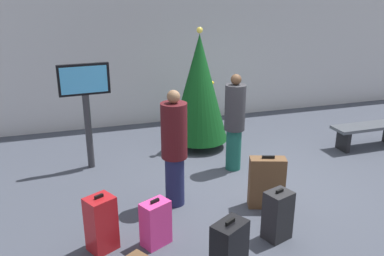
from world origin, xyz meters
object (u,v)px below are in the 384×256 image
at_px(suitcase_4, 229,251).
at_px(traveller_0, 174,147).
at_px(flight_info_kiosk, 85,97).
at_px(suitcase_3, 267,183).
at_px(suitcase_5, 156,223).
at_px(traveller_1, 235,121).
at_px(suitcase_1, 101,224).
at_px(suitcase_2, 278,215).
at_px(holiday_tree, 199,88).
at_px(waiting_bench, 369,130).

bearing_deg(suitcase_4, traveller_0, 94.19).
bearing_deg(flight_info_kiosk, suitcase_3, -43.31).
xyz_separation_m(traveller_0, suitcase_5, (-0.50, -0.90, -0.62)).
xyz_separation_m(suitcase_4, suitcase_5, (-0.63, 0.86, -0.05)).
bearing_deg(traveller_1, suitcase_1, -145.84).
bearing_deg(traveller_1, suitcase_5, -135.63).
xyz_separation_m(traveller_0, suitcase_3, (1.26, -0.48, -0.53)).
bearing_deg(suitcase_2, traveller_1, 81.81).
relative_size(holiday_tree, suitcase_5, 3.79).
bearing_deg(waiting_bench, suitcase_1, -161.83).
xyz_separation_m(traveller_0, suitcase_2, (1.02, -1.25, -0.59)).
relative_size(traveller_1, suitcase_3, 2.12).
relative_size(traveller_0, suitcase_4, 2.37).
xyz_separation_m(traveller_1, suitcase_4, (-1.19, -2.64, -0.55)).
xyz_separation_m(flight_info_kiosk, traveller_0, (1.10, -1.74, -0.39)).
distance_m(holiday_tree, suitcase_5, 3.52).
bearing_deg(holiday_tree, traveller_1, -79.10).
bearing_deg(traveller_0, suitcase_5, -118.89).
xyz_separation_m(flight_info_kiosk, traveller_1, (2.42, -0.86, -0.41)).
relative_size(traveller_1, suitcase_1, 2.30).
bearing_deg(traveller_1, waiting_bench, 2.38).
relative_size(flight_info_kiosk, suitcase_5, 2.98).
distance_m(traveller_0, suitcase_4, 1.86).
relative_size(suitcase_3, suitcase_4, 1.10).
xyz_separation_m(flight_info_kiosk, suitcase_4, (1.23, -3.50, -0.96)).
height_order(suitcase_2, suitcase_5, suitcase_2).
bearing_deg(suitcase_5, waiting_bench, 21.49).
bearing_deg(traveller_1, suitcase_3, -92.73).
xyz_separation_m(holiday_tree, suitcase_1, (-2.24, -2.89, -0.87)).
height_order(traveller_0, suitcase_5, traveller_0).
height_order(suitcase_1, suitcase_5, suitcase_1).
xyz_separation_m(suitcase_3, suitcase_4, (-1.13, -1.28, -0.04)).
relative_size(waiting_bench, suitcase_4, 2.11).
height_order(traveller_0, traveller_1, traveller_0).
xyz_separation_m(waiting_bench, suitcase_1, (-5.49, -1.80, -0.01)).
xyz_separation_m(traveller_1, suitcase_5, (-1.82, -1.78, -0.61)).
distance_m(traveller_1, suitcase_4, 2.95).
height_order(traveller_1, suitcase_5, traveller_1).
height_order(holiday_tree, suitcase_4, holiday_tree).
height_order(waiting_bench, suitcase_2, suitcase_2).
bearing_deg(flight_info_kiosk, suitcase_2, -54.68).
bearing_deg(suitcase_5, suitcase_4, -53.93).
height_order(flight_info_kiosk, suitcase_4, flight_info_kiosk).
bearing_deg(suitcase_1, traveller_0, 34.81).
height_order(holiday_tree, traveller_1, holiday_tree).
relative_size(waiting_bench, suitcase_3, 1.92).
xyz_separation_m(flight_info_kiosk, suitcase_2, (2.11, -2.98, -0.98)).
bearing_deg(suitcase_2, suitcase_1, 168.33).
bearing_deg(suitcase_2, waiting_bench, 34.08).
bearing_deg(flight_info_kiosk, suitcase_1, -91.19).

